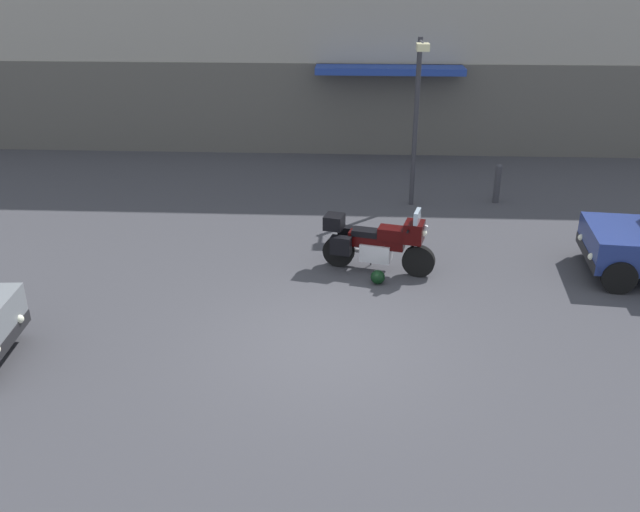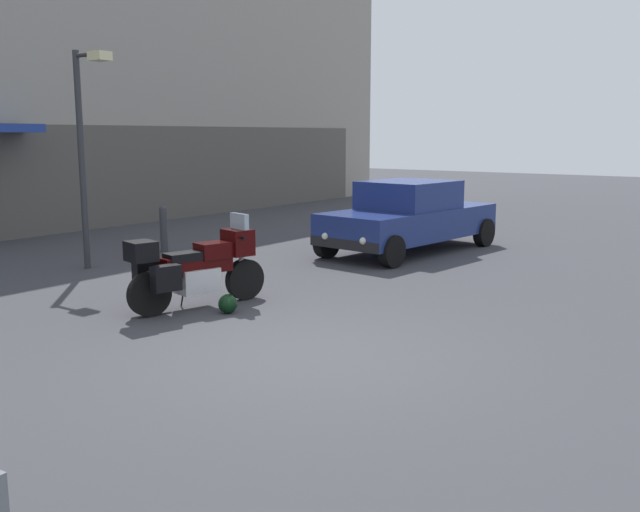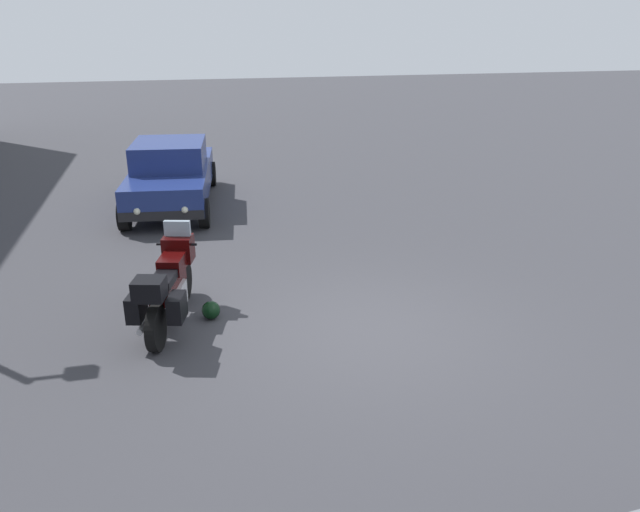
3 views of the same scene
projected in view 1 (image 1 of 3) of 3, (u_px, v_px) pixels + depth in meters
name	position (u px, v px, depth m)	size (l,w,h in m)	color
ground_plane	(326.00, 343.00, 10.90)	(80.00, 80.00, 0.00)	#38383D
motorcycle	(376.00, 242.00, 13.18)	(2.23, 1.04, 1.36)	black
helmet	(378.00, 277.00, 12.84)	(0.28, 0.28, 0.28)	black
streetlamp_curbside	(417.00, 106.00, 15.88)	(0.28, 0.94, 4.08)	#2D2D33
bollard_curbside	(497.00, 182.00, 16.97)	(0.16, 0.16, 1.02)	#333338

